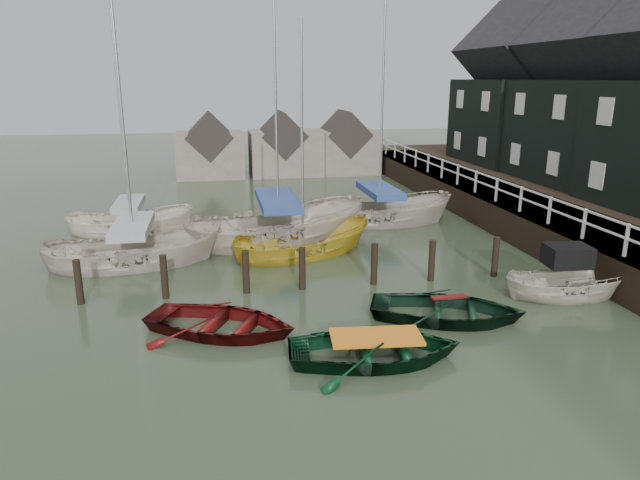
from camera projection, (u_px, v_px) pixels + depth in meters
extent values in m
plane|color=#293320|center=(362.00, 324.00, 15.88)|extent=(120.00, 120.00, 0.00)
cube|color=black|center=(505.00, 193.00, 26.64)|extent=(3.00, 32.00, 0.20)
cube|color=silver|center=(476.00, 172.00, 26.08)|extent=(0.06, 32.00, 0.06)
cube|color=silver|center=(476.00, 181.00, 26.19)|extent=(0.06, 32.00, 0.06)
cube|color=black|center=(605.00, 217.00, 28.00)|extent=(14.00, 38.00, 1.50)
cube|color=black|center=(590.00, 131.00, 28.79)|extent=(6.00, 7.00, 5.00)
cube|color=black|center=(602.00, 42.00, 27.63)|extent=(6.11, 7.14, 6.11)
cube|color=black|center=(519.00, 121.00, 35.41)|extent=(6.40, 7.00, 5.00)
cube|color=black|center=(526.00, 49.00, 34.24)|extent=(6.52, 7.14, 6.52)
cylinder|color=black|center=(79.00, 288.00, 17.15)|extent=(0.22, 0.22, 1.80)
cylinder|color=black|center=(165.00, 283.00, 17.59)|extent=(0.22, 0.22, 1.80)
cylinder|color=black|center=(246.00, 278.00, 18.04)|extent=(0.22, 0.22, 1.80)
cylinder|color=black|center=(302.00, 274.00, 18.36)|extent=(0.22, 0.22, 1.80)
cylinder|color=black|center=(374.00, 270.00, 18.79)|extent=(0.22, 0.22, 1.80)
cylinder|color=black|center=(431.00, 266.00, 19.14)|extent=(0.22, 0.22, 1.80)
cylinder|color=black|center=(495.00, 262.00, 19.55)|extent=(0.22, 0.22, 1.80)
cube|color=#665B51|center=(210.00, 155.00, 39.32)|extent=(4.50, 4.00, 3.00)
cube|color=#282321|center=(209.00, 135.00, 38.96)|extent=(3.18, 4.08, 3.18)
cube|color=#665B51|center=(282.00, 153.00, 40.21)|extent=(4.50, 4.00, 3.00)
cube|color=#282321|center=(282.00, 134.00, 39.86)|extent=(3.18, 4.08, 3.18)
cube|color=#665B51|center=(344.00, 151.00, 41.01)|extent=(4.50, 4.00, 3.00)
cube|color=#282321|center=(344.00, 133.00, 40.66)|extent=(3.18, 4.08, 3.18)
imported|color=#4F0B0B|center=(222.00, 333.00, 15.33)|extent=(5.03, 4.50, 0.86)
imported|color=black|center=(375.00, 360.00, 13.83)|extent=(4.50, 3.42, 0.87)
imported|color=black|center=(447.00, 320.00, 16.15)|extent=(5.10, 4.40, 0.89)
imported|color=#BAB39F|center=(566.00, 297.00, 17.80)|extent=(4.16, 1.96, 1.55)
cube|color=black|center=(567.00, 256.00, 17.63)|extent=(1.41, 1.14, 0.65)
imported|color=#BBAEA0|center=(136.00, 265.00, 20.90)|extent=(6.55, 3.08, 2.44)
cylinder|color=#B2B2B7|center=(120.00, 99.00, 19.27)|extent=(0.10, 0.10, 9.16)
cube|color=#9B9AA0|center=(132.00, 226.00, 20.50)|extent=(3.60, 1.65, 0.30)
imported|color=#C1B3A5|center=(279.00, 242.00, 23.81)|extent=(8.20, 4.52, 3.00)
cylinder|color=#B2B2B7|center=(275.00, 87.00, 22.10)|extent=(0.10, 0.10, 9.22)
cube|color=navy|center=(278.00, 200.00, 23.33)|extent=(4.50, 2.43, 0.30)
imported|color=#B59721|center=(303.00, 254.00, 22.11)|extent=(6.19, 3.88, 2.24)
cylinder|color=#B2B2B7|center=(302.00, 125.00, 20.75)|extent=(0.10, 0.10, 7.40)
imported|color=#B9AB9E|center=(379.00, 223.00, 26.90)|extent=(7.03, 3.25, 2.63)
cylinder|color=#B2B2B7|center=(382.00, 100.00, 25.34)|extent=(0.10, 0.10, 8.44)
cube|color=navy|center=(380.00, 190.00, 26.47)|extent=(3.86, 1.74, 0.30)
imported|color=silver|center=(131.00, 232.00, 25.25)|extent=(5.61, 2.38, 2.12)
cylinder|color=#B2B2B7|center=(120.00, 112.00, 23.81)|extent=(0.10, 0.10, 8.11)
cube|color=#99999E|center=(129.00, 204.00, 24.89)|extent=(3.08, 1.27, 0.30)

